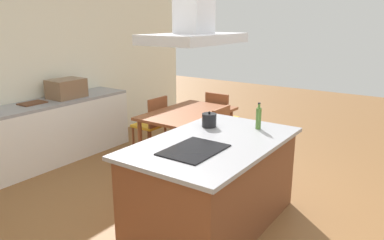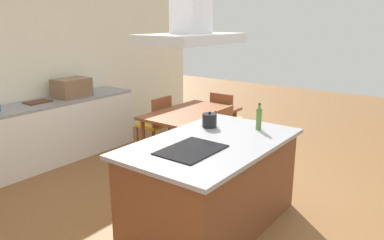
{
  "view_description": "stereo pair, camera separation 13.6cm",
  "coord_description": "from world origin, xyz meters",
  "px_view_note": "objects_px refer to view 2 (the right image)",
  "views": [
    {
      "loc": [
        -2.95,
        -1.8,
        2.06
      ],
      "look_at": [
        0.2,
        0.4,
        1.0
      ],
      "focal_mm": 34.78,
      "sensor_mm": 36.0,
      "label": 1
    },
    {
      "loc": [
        -2.87,
        -1.91,
        2.06
      ],
      "look_at": [
        0.2,
        0.4,
        1.0
      ],
      "focal_mm": 34.78,
      "sensor_mm": 36.0,
      "label": 2
    }
  ],
  "objects_px": {
    "chair_at_right_end": "(224,115)",
    "chair_facing_island": "(230,136)",
    "tea_kettle": "(210,120)",
    "dining_table": "(191,117)",
    "countertop_microwave": "(72,88)",
    "olive_oil_bottle": "(259,118)",
    "cooktop": "(191,150)",
    "chair_facing_back_wall": "(157,121)",
    "range_hood": "(191,12)",
    "cutting_board": "(38,102)"
  },
  "relations": [
    {
      "from": "chair_at_right_end",
      "to": "chair_facing_island",
      "type": "bearing_deg",
      "value": -143.99
    },
    {
      "from": "tea_kettle",
      "to": "dining_table",
      "type": "height_order",
      "value": "tea_kettle"
    },
    {
      "from": "countertop_microwave",
      "to": "chair_at_right_end",
      "type": "xyz_separation_m",
      "value": [
        1.72,
        -1.66,
        -0.53
      ]
    },
    {
      "from": "olive_oil_bottle",
      "to": "dining_table",
      "type": "xyz_separation_m",
      "value": [
        0.66,
        1.41,
        -0.36
      ]
    },
    {
      "from": "dining_table",
      "to": "cooktop",
      "type": "bearing_deg",
      "value": -142.89
    },
    {
      "from": "tea_kettle",
      "to": "chair_facing_island",
      "type": "height_order",
      "value": "tea_kettle"
    },
    {
      "from": "countertop_microwave",
      "to": "chair_facing_island",
      "type": "xyz_separation_m",
      "value": [
        0.8,
        -2.32,
        -0.53
      ]
    },
    {
      "from": "cooktop",
      "to": "olive_oil_bottle",
      "type": "relative_size",
      "value": 2.07
    },
    {
      "from": "cooktop",
      "to": "olive_oil_bottle",
      "type": "xyz_separation_m",
      "value": [
        0.96,
        -0.18,
        0.12
      ]
    },
    {
      "from": "countertop_microwave",
      "to": "chair_at_right_end",
      "type": "bearing_deg",
      "value": -43.99
    },
    {
      "from": "dining_table",
      "to": "chair_facing_island",
      "type": "relative_size",
      "value": 1.57
    },
    {
      "from": "tea_kettle",
      "to": "chair_facing_back_wall",
      "type": "xyz_separation_m",
      "value": [
        0.89,
        1.59,
        -0.47
      ]
    },
    {
      "from": "olive_oil_bottle",
      "to": "chair_at_right_end",
      "type": "distance_m",
      "value": 2.17
    },
    {
      "from": "olive_oil_bottle",
      "to": "range_hood",
      "type": "xyz_separation_m",
      "value": [
        -0.96,
        0.18,
        1.08
      ]
    },
    {
      "from": "chair_facing_island",
      "to": "range_hood",
      "type": "xyz_separation_m",
      "value": [
        -1.62,
        -0.56,
        1.59
      ]
    },
    {
      "from": "chair_facing_island",
      "to": "range_hood",
      "type": "height_order",
      "value": "range_hood"
    },
    {
      "from": "cutting_board",
      "to": "chair_facing_island",
      "type": "distance_m",
      "value": 2.76
    },
    {
      "from": "countertop_microwave",
      "to": "olive_oil_bottle",
      "type": "bearing_deg",
      "value": -87.36
    },
    {
      "from": "cooktop",
      "to": "chair_at_right_end",
      "type": "distance_m",
      "value": 2.84
    },
    {
      "from": "tea_kettle",
      "to": "chair_at_right_end",
      "type": "height_order",
      "value": "tea_kettle"
    },
    {
      "from": "cutting_board",
      "to": "range_hood",
      "type": "height_order",
      "value": "range_hood"
    },
    {
      "from": "cutting_board",
      "to": "chair_facing_island",
      "type": "height_order",
      "value": "cutting_board"
    },
    {
      "from": "dining_table",
      "to": "chair_at_right_end",
      "type": "xyz_separation_m",
      "value": [
        0.92,
        0.0,
        -0.16
      ]
    },
    {
      "from": "cooktop",
      "to": "range_hood",
      "type": "distance_m",
      "value": 1.2
    },
    {
      "from": "cooktop",
      "to": "olive_oil_bottle",
      "type": "height_order",
      "value": "olive_oil_bottle"
    },
    {
      "from": "dining_table",
      "to": "countertop_microwave",
      "type": "bearing_deg",
      "value": 115.82
    },
    {
      "from": "olive_oil_bottle",
      "to": "countertop_microwave",
      "type": "height_order",
      "value": "olive_oil_bottle"
    },
    {
      "from": "tea_kettle",
      "to": "dining_table",
      "type": "distance_m",
      "value": 1.32
    },
    {
      "from": "cooktop",
      "to": "tea_kettle",
      "type": "height_order",
      "value": "tea_kettle"
    },
    {
      "from": "olive_oil_bottle",
      "to": "dining_table",
      "type": "relative_size",
      "value": 0.21
    },
    {
      "from": "olive_oil_bottle",
      "to": "dining_table",
      "type": "bearing_deg",
      "value": 64.85
    },
    {
      "from": "tea_kettle",
      "to": "chair_facing_back_wall",
      "type": "relative_size",
      "value": 0.24
    },
    {
      "from": "cooktop",
      "to": "chair_facing_island",
      "type": "height_order",
      "value": "cooktop"
    },
    {
      "from": "dining_table",
      "to": "chair_facing_island",
      "type": "xyz_separation_m",
      "value": [
        -0.0,
        -0.67,
        -0.16
      ]
    },
    {
      "from": "cooktop",
      "to": "range_hood",
      "type": "xyz_separation_m",
      "value": [
        0.0,
        0.0,
        1.2
      ]
    },
    {
      "from": "chair_at_right_end",
      "to": "range_hood",
      "type": "height_order",
      "value": "range_hood"
    },
    {
      "from": "dining_table",
      "to": "chair_facing_back_wall",
      "type": "distance_m",
      "value": 0.68
    },
    {
      "from": "chair_at_right_end",
      "to": "olive_oil_bottle",
      "type": "bearing_deg",
      "value": -138.25
    },
    {
      "from": "tea_kettle",
      "to": "chair_facing_island",
      "type": "bearing_deg",
      "value": 16.47
    },
    {
      "from": "olive_oil_bottle",
      "to": "chair_facing_island",
      "type": "relative_size",
      "value": 0.32
    },
    {
      "from": "chair_facing_back_wall",
      "to": "range_hood",
      "type": "xyz_separation_m",
      "value": [
        -1.62,
        -1.89,
        1.59
      ]
    },
    {
      "from": "tea_kettle",
      "to": "range_hood",
      "type": "bearing_deg",
      "value": -157.92
    },
    {
      "from": "cutting_board",
      "to": "chair_facing_back_wall",
      "type": "height_order",
      "value": "cutting_board"
    },
    {
      "from": "olive_oil_bottle",
      "to": "chair_facing_island",
      "type": "xyz_separation_m",
      "value": [
        0.66,
        0.74,
        -0.51
      ]
    },
    {
      "from": "chair_facing_back_wall",
      "to": "range_hood",
      "type": "distance_m",
      "value": 2.95
    },
    {
      "from": "olive_oil_bottle",
      "to": "range_hood",
      "type": "height_order",
      "value": "range_hood"
    },
    {
      "from": "chair_at_right_end",
      "to": "chair_facing_back_wall",
      "type": "distance_m",
      "value": 1.13
    },
    {
      "from": "cutting_board",
      "to": "chair_at_right_end",
      "type": "height_order",
      "value": "cutting_board"
    },
    {
      "from": "range_hood",
      "to": "chair_at_right_end",
      "type": "bearing_deg",
      "value": 25.78
    },
    {
      "from": "cutting_board",
      "to": "countertop_microwave",
      "type": "bearing_deg",
      "value": -5.25
    }
  ]
}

